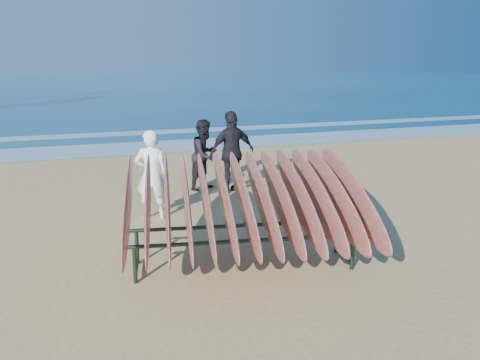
{
  "coord_description": "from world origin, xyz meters",
  "views": [
    {
      "loc": [
        -2.69,
        -6.73,
        2.85
      ],
      "look_at": [
        0.0,
        0.8,
        0.95
      ],
      "focal_mm": 38.0,
      "sensor_mm": 36.0,
      "label": 1
    }
  ],
  "objects_px": {
    "surfboard_rack": "(243,200)",
    "person_white": "(152,175)",
    "person_dark_a": "(205,155)",
    "person_dark_b": "(232,152)"
  },
  "relations": [
    {
      "from": "surfboard_rack",
      "to": "person_white",
      "type": "bearing_deg",
      "value": 117.25
    },
    {
      "from": "person_dark_a",
      "to": "person_dark_b",
      "type": "relative_size",
      "value": 0.88
    },
    {
      "from": "surfboard_rack",
      "to": "person_dark_a",
      "type": "xyz_separation_m",
      "value": [
        0.71,
        4.43,
        -0.19
      ]
    },
    {
      "from": "person_dark_a",
      "to": "person_dark_b",
      "type": "height_order",
      "value": "person_dark_b"
    },
    {
      "from": "surfboard_rack",
      "to": "person_dark_b",
      "type": "bearing_deg",
      "value": 84.31
    },
    {
      "from": "person_dark_a",
      "to": "surfboard_rack",
      "type": "bearing_deg",
      "value": -135.41
    },
    {
      "from": "person_white",
      "to": "person_dark_b",
      "type": "bearing_deg",
      "value": -130.88
    },
    {
      "from": "surfboard_rack",
      "to": "person_white",
      "type": "distance_m",
      "value": 2.82
    },
    {
      "from": "person_dark_a",
      "to": "person_dark_b",
      "type": "distance_m",
      "value": 0.67
    },
    {
      "from": "surfboard_rack",
      "to": "person_dark_a",
      "type": "distance_m",
      "value": 4.49
    }
  ]
}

